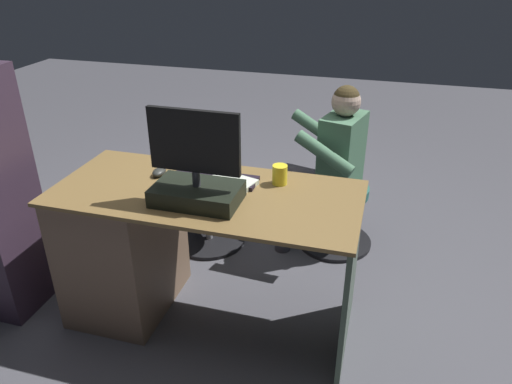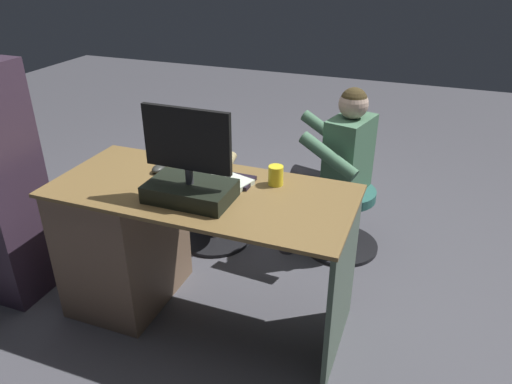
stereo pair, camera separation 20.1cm
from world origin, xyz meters
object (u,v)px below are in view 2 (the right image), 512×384
object	(u,v)px
tv_remote	(158,188)
person	(334,160)
monitor	(189,176)
office_chair_teddy	(214,207)
cup	(276,175)
desk	(138,237)
keyboard	(213,177)
visitor_chair	(343,215)
computer_mouse	(159,168)
teddy_bear	(213,158)

from	to	relation	value
tv_remote	person	size ratio (longest dim) A/B	0.14
monitor	office_chair_teddy	distance (m)	1.04
cup	desk	bearing A→B (deg)	13.83
cup	person	xyz separation A→B (m)	(-0.14, -0.70, -0.19)
keyboard	tv_remote	distance (m)	0.28
tv_remote	person	world-z (taller)	person
monitor	office_chair_teddy	bearing A→B (deg)	-70.93
desk	visitor_chair	distance (m)	1.30
computer_mouse	visitor_chair	world-z (taller)	computer_mouse
keyboard	visitor_chair	world-z (taller)	keyboard
teddy_bear	person	world-z (taller)	person
teddy_bear	visitor_chair	bearing A→B (deg)	-166.29
teddy_bear	person	distance (m)	0.75
keyboard	tv_remote	world-z (taller)	keyboard
monitor	visitor_chair	xyz separation A→B (m)	(-0.54, -1.00, -0.63)
monitor	keyboard	bearing A→B (deg)	-92.01
desk	teddy_bear	xyz separation A→B (m)	(-0.12, -0.70, 0.20)
desk	keyboard	distance (m)	0.56
monitor	computer_mouse	world-z (taller)	monitor
keyboard	person	xyz separation A→B (m)	(-0.45, -0.76, -0.15)
desk	office_chair_teddy	bearing A→B (deg)	-99.65
desk	tv_remote	xyz separation A→B (m)	(-0.21, 0.08, 0.37)
monitor	person	xyz separation A→B (m)	(-0.46, -0.98, -0.25)
office_chair_teddy	teddy_bear	xyz separation A→B (m)	(-0.00, -0.01, 0.35)
keyboard	computer_mouse	bearing A→B (deg)	3.71
office_chair_teddy	keyboard	bearing A→B (deg)	116.40
cup	teddy_bear	bearing A→B (deg)	-41.78
tv_remote	office_chair_teddy	bearing A→B (deg)	-57.52
tv_remote	visitor_chair	world-z (taller)	tv_remote
cup	person	world-z (taller)	person
desk	teddy_bear	world-z (taller)	teddy_bear
keyboard	tv_remote	bearing A→B (deg)	46.79
desk	office_chair_teddy	distance (m)	0.72
cup	tv_remote	bearing A→B (deg)	26.90
tv_remote	person	bearing A→B (deg)	-98.09
computer_mouse	desk	bearing A→B (deg)	44.41
computer_mouse	person	xyz separation A→B (m)	(-0.74, -0.77, -0.16)
keyboard	office_chair_teddy	xyz separation A→B (m)	(0.28, -0.57, -0.52)
desk	cup	world-z (taller)	cup
cup	tv_remote	world-z (taller)	cup
monitor	keyboard	size ratio (longest dim) A/B	1.02
computer_mouse	person	bearing A→B (deg)	-133.78
cup	tv_remote	size ratio (longest dim) A/B	0.64
monitor	computer_mouse	size ratio (longest dim) A/B	4.46
tv_remote	teddy_bear	bearing A→B (deg)	-57.63
office_chair_teddy	desk	bearing A→B (deg)	80.35
person	cup	bearing A→B (deg)	78.69
monitor	person	size ratio (longest dim) A/B	0.40
desk	visitor_chair	world-z (taller)	desk
monitor	person	bearing A→B (deg)	-115.04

